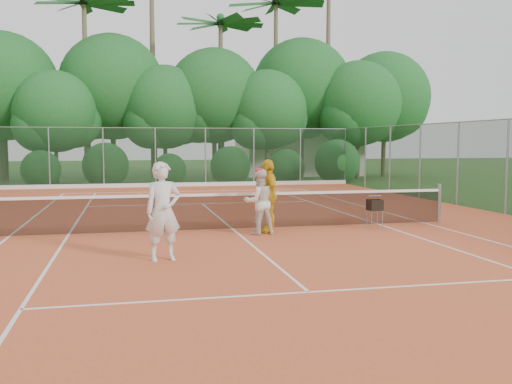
% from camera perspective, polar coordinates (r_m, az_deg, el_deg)
% --- Properties ---
extents(ground, '(120.00, 120.00, 0.00)m').
position_cam_1_polar(ground, '(14.92, -2.31, -3.84)').
color(ground, '#264A1A').
rests_on(ground, ground).
extents(clay_court, '(18.00, 36.00, 0.02)m').
position_cam_1_polar(clay_court, '(14.92, -2.31, -3.81)').
color(clay_court, '#CD592F').
rests_on(clay_court, ground).
extents(club_building, '(8.00, 5.00, 3.00)m').
position_cam_1_polar(club_building, '(40.24, 4.19, 3.86)').
color(club_building, beige).
rests_on(club_building, ground).
extents(tennis_net, '(11.97, 0.10, 1.10)m').
position_cam_1_polar(tennis_net, '(14.85, -2.32, -1.81)').
color(tennis_net, gray).
rests_on(tennis_net, clay_court).
extents(player_white, '(0.77, 0.59, 1.90)m').
position_cam_1_polar(player_white, '(11.07, -9.27, -1.93)').
color(player_white, silver).
rests_on(player_white, clay_court).
extents(player_center_grp, '(0.85, 0.70, 1.64)m').
position_cam_1_polar(player_center_grp, '(14.06, 0.32, -0.97)').
color(player_center_grp, silver).
rests_on(player_center_grp, clay_court).
extents(player_yellow, '(0.53, 1.11, 1.84)m').
position_cam_1_polar(player_yellow, '(14.40, 1.20, -0.39)').
color(player_yellow, gold).
rests_on(player_yellow, clay_court).
extents(ball_hopper, '(0.34, 0.34, 0.78)m').
position_cam_1_polar(ball_hopper, '(15.28, 11.80, -1.34)').
color(ball_hopper, gray).
rests_on(ball_hopper, clay_court).
extents(stray_ball_a, '(0.07, 0.07, 0.07)m').
position_cam_1_polar(stray_ball_a, '(25.15, -11.57, -0.21)').
color(stray_ball_a, '#AAC62E').
rests_on(stray_ball_a, clay_court).
extents(stray_ball_b, '(0.07, 0.07, 0.07)m').
position_cam_1_polar(stray_ball_b, '(24.56, -7.04, -0.27)').
color(stray_ball_b, '#B0D230').
rests_on(stray_ball_b, clay_court).
extents(stray_ball_c, '(0.07, 0.07, 0.07)m').
position_cam_1_polar(stray_ball_c, '(26.99, -3.38, 0.23)').
color(stray_ball_c, '#D4E735').
rests_on(stray_ball_c, clay_court).
extents(court_markings, '(11.03, 23.83, 0.01)m').
position_cam_1_polar(court_markings, '(14.92, -2.31, -3.76)').
color(court_markings, white).
rests_on(court_markings, clay_court).
extents(fence_back, '(18.07, 0.07, 3.00)m').
position_cam_1_polar(fence_back, '(29.64, -7.54, 3.46)').
color(fence_back, '#19381E').
rests_on(fence_back, clay_court).
extents(tropical_treeline, '(32.10, 8.49, 15.03)m').
position_cam_1_polar(tropical_treeline, '(35.08, -6.02, 9.58)').
color(tropical_treeline, brown).
rests_on(tropical_treeline, ground).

